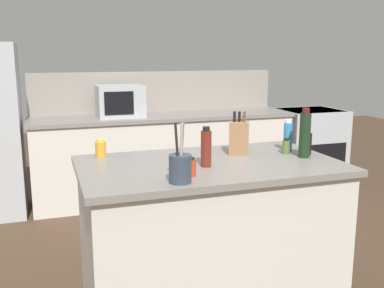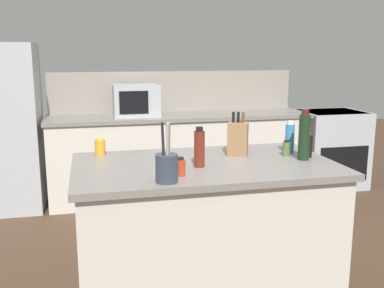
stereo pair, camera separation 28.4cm
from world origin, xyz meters
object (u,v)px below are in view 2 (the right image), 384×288
(range_oven, at_px, (330,148))
(honey_jar, at_px, (100,147))
(vinegar_bottle, at_px, (199,148))
(dish_soap_bottle, at_px, (290,138))
(microwave, at_px, (136,100))
(soy_sauce_bottle, at_px, (308,146))
(utensil_crock, at_px, (167,167))
(spice_jar_oregano, at_px, (286,148))
(spice_jar_paprika, at_px, (181,167))
(wine_bottle, at_px, (304,136))
(knife_block, at_px, (238,138))

(range_oven, distance_m, honey_jar, 3.38)
(vinegar_bottle, height_order, dish_soap_bottle, vinegar_bottle)
(microwave, height_order, dish_soap_bottle, microwave)
(microwave, bearing_deg, honey_jar, -103.54)
(vinegar_bottle, relative_size, soy_sauce_bottle, 1.48)
(utensil_crock, distance_m, spice_jar_oregano, 0.98)
(soy_sauce_bottle, distance_m, dish_soap_bottle, 0.17)
(microwave, distance_m, soy_sauce_bottle, 2.37)
(range_oven, relative_size, utensil_crock, 2.87)
(range_oven, xyz_separation_m, spice_jar_oregano, (-1.59, -2.13, 0.52))
(utensil_crock, relative_size, spice_jar_paprika, 3.00)
(soy_sauce_bottle, bearing_deg, honey_jar, 164.57)
(microwave, distance_m, dish_soap_bottle, 2.21)
(honey_jar, xyz_separation_m, spice_jar_paprika, (0.42, -0.62, -0.01))
(spice_jar_paprika, bearing_deg, microwave, 89.47)
(wine_bottle, bearing_deg, vinegar_bottle, -177.93)
(honey_jar, bearing_deg, dish_soap_bottle, -9.47)
(utensil_crock, height_order, spice_jar_paprika, utensil_crock)
(wine_bottle, bearing_deg, dish_soap_bottle, 89.17)
(dish_soap_bottle, xyz_separation_m, wine_bottle, (-0.00, -0.21, 0.05))
(microwave, height_order, soy_sauce_bottle, microwave)
(range_oven, height_order, vinegar_bottle, vinegar_bottle)
(honey_jar, bearing_deg, spice_jar_oregano, -13.81)
(microwave, distance_m, knife_block, 2.09)
(vinegar_bottle, bearing_deg, utensil_crock, -131.88)
(range_oven, distance_m, spice_jar_oregano, 2.71)
(microwave, xyz_separation_m, honey_jar, (-0.44, -1.83, -0.11))
(dish_soap_bottle, distance_m, honey_jar, 1.28)
(wine_bottle, bearing_deg, knife_block, 149.13)
(knife_block, bearing_deg, wine_bottle, -5.25)
(utensil_crock, xyz_separation_m, vinegar_bottle, (0.25, 0.28, 0.03))
(utensil_crock, xyz_separation_m, wine_bottle, (0.94, 0.30, 0.07))
(vinegar_bottle, distance_m, dish_soap_bottle, 0.74)
(spice_jar_paprika, bearing_deg, range_oven, 46.01)
(spice_jar_oregano, bearing_deg, vinegar_bottle, -166.41)
(microwave, xyz_separation_m, wine_bottle, (0.82, -2.26, -0.01))
(utensil_crock, bearing_deg, spice_jar_paprika, 47.21)
(dish_soap_bottle, bearing_deg, knife_block, 178.99)
(range_oven, bearing_deg, utensil_crock, -133.95)
(range_oven, relative_size, honey_jar, 7.79)
(range_oven, height_order, spice_jar_paprika, spice_jar_paprika)
(microwave, bearing_deg, vinegar_bottle, -86.80)
(knife_block, relative_size, wine_bottle, 0.89)
(range_oven, relative_size, spice_jar_oregano, 8.65)
(range_oven, height_order, spice_jar_oregano, spice_jar_oregano)
(utensil_crock, xyz_separation_m, soy_sauce_bottle, (1.00, 0.36, -0.00))
(utensil_crock, distance_m, honey_jar, 0.79)
(knife_block, distance_m, utensil_crock, 0.77)
(microwave, relative_size, dish_soap_bottle, 2.20)
(range_oven, distance_m, microwave, 2.43)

